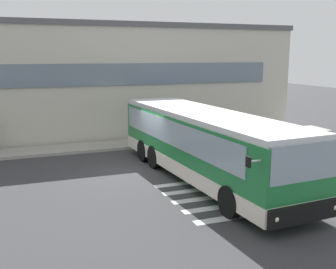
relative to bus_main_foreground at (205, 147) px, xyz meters
The scene contains 5 objects.
ground_plane 3.23m from the bus_main_foreground, 131.29° to the left, with size 80.00×90.00×0.02m, color #353538.
bay_paint_stripes 2.40m from the bus_main_foreground, 88.24° to the right, with size 4.40×3.96×0.01m.
terminal_building 14.25m from the bus_main_foreground, 100.75° to the left, with size 25.57×13.80×6.69m.
boarding_curb 7.38m from the bus_main_foreground, 105.46° to the left, with size 27.77×2.00×0.15m, color #9E9B93.
bus_main_foreground is the anchor object (origin of this frame).
Camera 1 is at (-4.89, -16.19, 4.87)m, focal length 43.42 mm.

